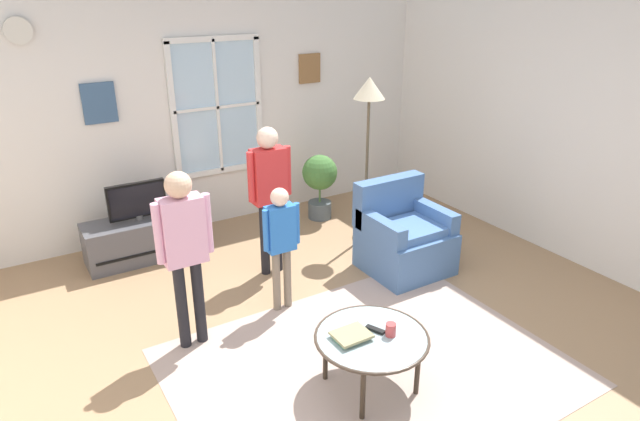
{
  "coord_description": "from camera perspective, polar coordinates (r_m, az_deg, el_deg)",
  "views": [
    {
      "loc": [
        -1.97,
        -2.91,
        2.64
      ],
      "look_at": [
        0.05,
        0.42,
        1.03
      ],
      "focal_mm": 31.02,
      "sensor_mm": 36.0,
      "label": 1
    }
  ],
  "objects": [
    {
      "name": "ground_plane",
      "position": [
        4.4,
        2.3,
        -14.59
      ],
      "size": [
        6.29,
        6.38,
        0.02
      ],
      "primitive_type": "cube",
      "color": "#9E7A56"
    },
    {
      "name": "back_wall",
      "position": [
        6.31,
        -12.62,
        10.04
      ],
      "size": [
        5.69,
        0.17,
        2.66
      ],
      "color": "silver",
      "rests_on": "ground_plane"
    },
    {
      "name": "side_wall_right",
      "position": [
        5.82,
        27.32,
        7.0
      ],
      "size": [
        0.12,
        5.78,
        2.66
      ],
      "color": "silver",
      "rests_on": "ground_plane"
    },
    {
      "name": "area_rug",
      "position": [
        4.27,
        5.05,
        -15.78
      ],
      "size": [
        2.77,
        2.17,
        0.01
      ],
      "primitive_type": "cube",
      "color": "tan",
      "rests_on": "ground_plane"
    },
    {
      "name": "tv_stand",
      "position": [
        5.93,
        -17.89,
        -2.8
      ],
      "size": [
        1.11,
        0.44,
        0.43
      ],
      "color": "#4C4C51",
      "rests_on": "ground_plane"
    },
    {
      "name": "television",
      "position": [
        5.77,
        -18.37,
        0.98
      ],
      "size": [
        0.57,
        0.08,
        0.39
      ],
      "color": "#4C4C4C",
      "rests_on": "tv_stand"
    },
    {
      "name": "armchair",
      "position": [
        5.47,
        8.57,
        -2.82
      ],
      "size": [
        0.76,
        0.74,
        0.87
      ],
      "color": "#476B9E",
      "rests_on": "ground_plane"
    },
    {
      "name": "coffee_table",
      "position": [
        3.87,
        5.34,
        -13.09
      ],
      "size": [
        0.79,
        0.79,
        0.42
      ],
      "color": "#99B2B7",
      "rests_on": "ground_plane"
    },
    {
      "name": "book_stack",
      "position": [
        3.81,
        3.25,
        -12.77
      ],
      "size": [
        0.24,
        0.2,
        0.04
      ],
      "color": "slate",
      "rests_on": "coffee_table"
    },
    {
      "name": "cup",
      "position": [
        3.85,
        7.31,
        -12.09
      ],
      "size": [
        0.07,
        0.07,
        0.09
      ],
      "primitive_type": "cylinder",
      "color": "#BF3F3F",
      "rests_on": "coffee_table"
    },
    {
      "name": "remote_near_books",
      "position": [
        3.9,
        5.72,
        -12.13
      ],
      "size": [
        0.09,
        0.14,
        0.02
      ],
      "primitive_type": "cube",
      "rotation": [
        0.0,
        0.0,
        0.42
      ],
      "color": "black",
      "rests_on": "coffee_table"
    },
    {
      "name": "person_blue_shirt",
      "position": [
        4.6,
        -4.07,
        -2.57
      ],
      "size": [
        0.34,
        0.15,
        1.11
      ],
      "color": "#726656",
      "rests_on": "ground_plane"
    },
    {
      "name": "person_red_shirt",
      "position": [
        5.13,
        -5.27,
        2.7
      ],
      "size": [
        0.44,
        0.2,
        1.45
      ],
      "color": "black",
      "rests_on": "ground_plane"
    },
    {
      "name": "person_pink_shirt",
      "position": [
        4.16,
        -13.85,
        -3.06
      ],
      "size": [
        0.43,
        0.2,
        1.43
      ],
      "color": "black",
      "rests_on": "ground_plane"
    },
    {
      "name": "potted_plant_by_window",
      "position": [
        6.52,
        -0.03,
        3.24
      ],
      "size": [
        0.41,
        0.41,
        0.78
      ],
      "color": "#4C565B",
      "rests_on": "ground_plane"
    },
    {
      "name": "floor_lamp",
      "position": [
        5.72,
        5.06,
        10.76
      ],
      "size": [
        0.32,
        0.32,
        1.77
      ],
      "color": "black",
      "rests_on": "ground_plane"
    }
  ]
}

